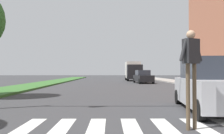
# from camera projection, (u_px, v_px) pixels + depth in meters

# --- Properties ---
(ground_plane) EXTENTS (140.00, 140.00, 0.00)m
(ground_plane) POSITION_uv_depth(u_px,v_px,m) (115.00, 83.00, 28.82)
(ground_plane) COLOR #38383A
(crosswalk) EXTENTS (5.85, 2.20, 0.01)m
(crosswalk) POSITION_uv_depth(u_px,v_px,m) (131.00, 127.00, 6.06)
(crosswalk) COLOR silver
(crosswalk) RESTS_ON ground_plane
(median_strip) EXTENTS (3.34, 64.00, 0.15)m
(median_strip) POSITION_uv_depth(u_px,v_px,m) (43.00, 84.00, 26.75)
(median_strip) COLOR #386B2D
(median_strip) RESTS_ON ground_plane
(sidewalk_right) EXTENTS (3.00, 64.00, 0.15)m
(sidewalk_right) POSITION_uv_depth(u_px,v_px,m) (190.00, 84.00, 26.89)
(sidewalk_right) COLOR #9E9991
(sidewalk_right) RESTS_ON ground_plane
(pedestrian_performer) EXTENTS (0.71, 0.41, 2.49)m
(pedestrian_performer) POSITION_uv_depth(u_px,v_px,m) (191.00, 63.00, 5.85)
(pedestrian_performer) COLOR brown
(pedestrian_performer) RESTS_ON ground_plane
(suv_crossing) EXTENTS (2.44, 4.79, 1.97)m
(suv_crossing) POSITION_uv_depth(u_px,v_px,m) (211.00, 86.00, 8.64)
(suv_crossing) COLOR #B7B7BC
(suv_crossing) RESTS_ON ground_plane
(sedan_midblock) EXTENTS (2.18, 4.62, 1.66)m
(sedan_midblock) POSITION_uv_depth(u_px,v_px,m) (143.00, 77.00, 29.70)
(sedan_midblock) COLOR black
(sedan_midblock) RESTS_ON ground_plane
(truck_box_delivery) EXTENTS (2.40, 6.20, 3.10)m
(truck_box_delivery) POSITION_uv_depth(u_px,v_px,m) (133.00, 71.00, 38.15)
(truck_box_delivery) COLOR black
(truck_box_delivery) RESTS_ON ground_plane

